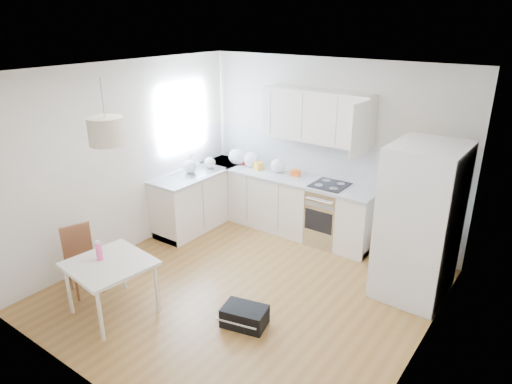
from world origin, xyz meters
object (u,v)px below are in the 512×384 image
refrigerator (422,222)px  dining_table (110,268)px  gym_bag (245,316)px  dining_chair (83,261)px

refrigerator → dining_table: 3.66m
dining_table → gym_bag: bearing=34.2°
refrigerator → dining_chair: bearing=-143.5°
refrigerator → dining_chair: (-3.32, -2.40, -0.53)m
refrigerator → dining_table: refrigerator is taller
refrigerator → dining_chair: size_ratio=2.24×
dining_chair → gym_bag: dining_chair is taller
dining_table → dining_chair: 0.67m
refrigerator → dining_table: bearing=-136.5°
dining_table → refrigerator: bearing=50.0°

